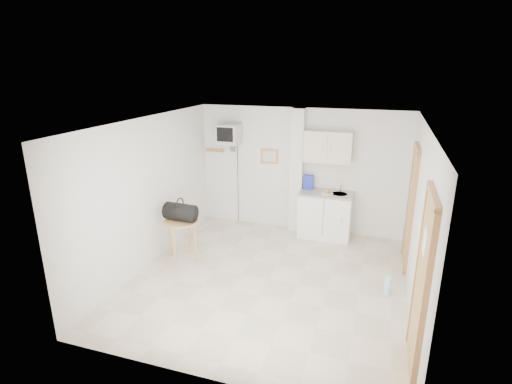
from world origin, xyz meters
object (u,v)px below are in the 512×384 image
(duffel_bag, at_px, (180,212))
(water_bottle, at_px, (388,286))
(crt_television, at_px, (229,135))
(round_table, at_px, (181,226))

(duffel_bag, relative_size, water_bottle, 1.77)
(crt_television, xyz_separation_m, duffel_bag, (-0.21, -1.79, -1.06))
(crt_television, relative_size, round_table, 2.97)
(duffel_bag, distance_m, water_bottle, 3.55)
(water_bottle, bearing_deg, round_table, 178.37)
(round_table, bearing_deg, crt_television, 83.64)
(duffel_bag, bearing_deg, water_bottle, 2.47)
(duffel_bag, bearing_deg, crt_television, 87.62)
(crt_television, distance_m, duffel_bag, 2.08)
(round_table, height_order, duffel_bag, duffel_bag)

